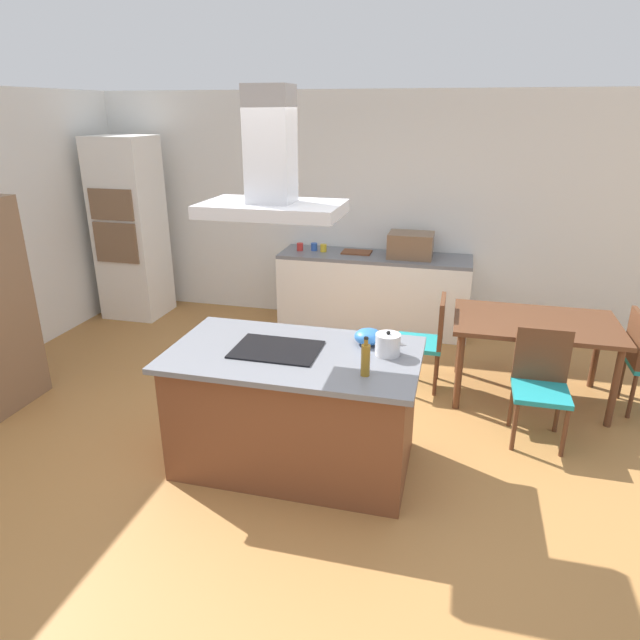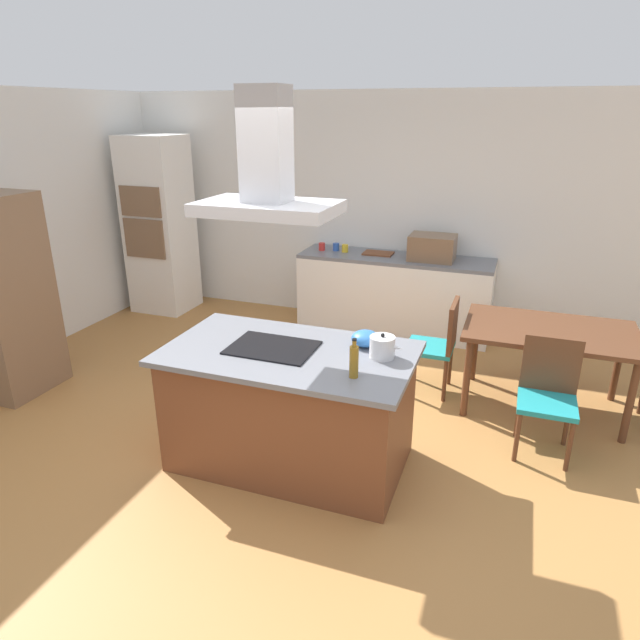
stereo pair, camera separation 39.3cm
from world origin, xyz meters
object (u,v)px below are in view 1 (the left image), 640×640
cutting_board (357,252)px  range_hood (271,175)px  wall_oven_stack (130,229)px  chair_facing_island (541,379)px  olive_oil_bottle (366,359)px  countertop_microwave (411,245)px  coffee_mug_blue (314,247)px  coffee_mug_yellow (323,248)px  coffee_mug_red (300,247)px  dining_table (535,329)px  tea_kettle (388,344)px  cooktop (277,349)px  chair_at_left_end (429,336)px  mixing_bowl (369,337)px

cutting_board → range_hood: bearing=-90.4°
wall_oven_stack → chair_facing_island: wall_oven_stack is taller
olive_oil_bottle → countertop_microwave: size_ratio=0.53×
coffee_mug_blue → coffee_mug_yellow: size_ratio=1.00×
coffee_mug_red → range_hood: (0.66, -2.88, 1.16)m
olive_oil_bottle → dining_table: (1.22, 1.73, -0.34)m
tea_kettle → wall_oven_stack: 4.36m
cooktop → coffee_mug_blue: size_ratio=6.67×
olive_oil_bottle → coffee_mug_yellow: size_ratio=2.92×
cutting_board → chair_facing_island: bearing=-48.3°
cutting_board → coffee_mug_blue: bearing=-179.4°
coffee_mug_blue → chair_at_left_end: bearing=-44.1°
range_hood → mixing_bowl: bearing=24.0°
cooktop → coffee_mug_yellow: (-0.38, 2.89, 0.04)m
olive_oil_bottle → cutting_board: olive_oil_bottle is taller
mixing_bowl → coffee_mug_blue: mixing_bowl is taller
cooktop → coffee_mug_red: 2.96m
countertop_microwave → chair_facing_island: 2.46m
coffee_mug_yellow → wall_oven_stack: wall_oven_stack is taller
mixing_bowl → coffee_mug_yellow: bearing=110.5°
tea_kettle → cutting_board: size_ratio=0.66×
tea_kettle → olive_oil_bottle: bearing=-105.1°
coffee_mug_red → chair_facing_island: coffee_mug_red is taller
cooktop → wall_oven_stack: (-2.78, 2.65, 0.20)m
mixing_bowl → coffee_mug_red: size_ratio=2.28×
mixing_bowl → coffee_mug_red: mixing_bowl is taller
coffee_mug_red → range_hood: range_hood is taller
cooktop → range_hood: range_hood is taller
olive_oil_bottle → dining_table: olive_oil_bottle is taller
tea_kettle → range_hood: bearing=-171.4°
tea_kettle → olive_oil_bottle: 0.37m
olive_oil_bottle → countertop_microwave: 3.12m
mixing_bowl → range_hood: bearing=-156.0°
countertop_microwave → range_hood: size_ratio=0.56×
coffee_mug_blue → wall_oven_stack: 2.30m
coffee_mug_blue → tea_kettle: bearing=-65.7°
range_hood → dining_table: bearing=38.2°
tea_kettle → coffee_mug_yellow: 3.00m
coffee_mug_red → dining_table: coffee_mug_red is taller
cooktop → tea_kettle: tea_kettle is taller
countertop_microwave → coffee_mug_red: 1.31m
coffee_mug_blue → coffee_mug_yellow: 0.12m
mixing_bowl → wall_oven_stack: wall_oven_stack is taller
countertop_microwave → chair_at_left_end: 1.52m
coffee_mug_blue → cutting_board: size_ratio=0.26×
countertop_microwave → coffee_mug_blue: countertop_microwave is taller
cooktop → olive_oil_bottle: (0.67, -0.24, 0.11)m
olive_oil_bottle → range_hood: 1.30m
coffee_mug_blue → chair_at_left_end: 2.11m
mixing_bowl → range_hood: size_ratio=0.23×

